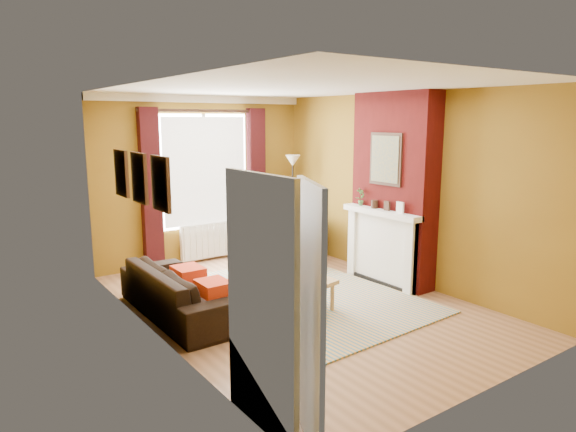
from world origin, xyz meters
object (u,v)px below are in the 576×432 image
(floor_lamp, at_px, (293,176))
(wicker_stool, at_px, (251,244))
(coffee_table, at_px, (286,278))
(sofa, at_px, (181,291))
(armchair, at_px, (284,238))

(floor_lamp, bearing_deg, wicker_stool, 160.83)
(wicker_stool, bearing_deg, coffee_table, -110.65)
(coffee_table, distance_m, wicker_stool, 2.52)
(sofa, relative_size, floor_lamp, 1.19)
(sofa, bearing_deg, coffee_table, -112.66)
(coffee_table, bearing_deg, armchair, 44.63)
(floor_lamp, bearing_deg, armchair, -149.47)
(floor_lamp, bearing_deg, sofa, -150.80)
(armchair, relative_size, wicker_stool, 2.46)
(armchair, relative_size, floor_lamp, 0.64)
(sofa, bearing_deg, floor_lamp, -61.31)
(wicker_stool, height_order, floor_lamp, floor_lamp)
(wicker_stool, relative_size, floor_lamp, 0.26)
(sofa, distance_m, coffee_table, 1.35)
(sofa, height_order, armchair, armchair)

